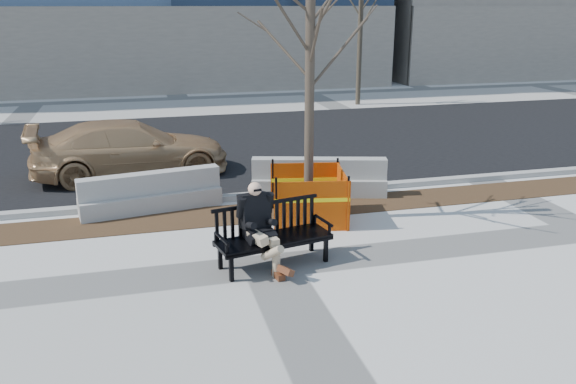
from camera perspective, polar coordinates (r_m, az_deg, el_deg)
name	(u,v)px	position (r m, az deg, el deg)	size (l,w,h in m)	color
ground	(270,266)	(9.91, -1.73, -7.08)	(120.00, 120.00, 0.00)	beige
mulch_strip	(242,214)	(12.27, -4.45, -2.10)	(40.00, 1.20, 0.02)	#47301C
asphalt_street	(205,147)	(18.17, -7.97, 4.35)	(60.00, 10.40, 0.01)	black
curb	(234,197)	(13.14, -5.20, -0.51)	(60.00, 0.25, 0.12)	#9E9B93
bench	(274,265)	(9.93, -1.37, -7.01)	(1.94, 0.70, 1.03)	black
seated_man	(259,267)	(9.88, -2.84, -7.16)	(0.61, 1.01, 1.41)	black
tree_fence	(308,219)	(11.96, 1.95, -2.62)	(2.17, 2.17, 5.41)	#DC5404
sedan	(133,176)	(15.46, -14.68, 1.54)	(1.95, 4.79, 1.39)	tan
jersey_barrier_left	(152,210)	(12.77, -12.91, -1.73)	(2.90, 0.58, 0.83)	#9D9A93
jersey_barrier_right	(319,195)	(13.48, 2.96, -0.26)	(3.00, 0.60, 0.86)	#9B9991
far_tree_right	(358,104)	(25.87, 6.70, 8.36)	(2.25, 2.25, 6.07)	#473C2D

